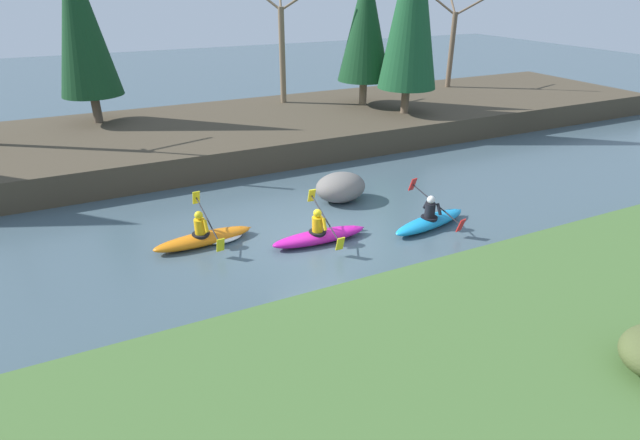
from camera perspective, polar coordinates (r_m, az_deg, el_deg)
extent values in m
plane|color=#425660|center=(14.06, 0.16, -1.91)|extent=(90.00, 90.00, 0.00)
cube|color=#476B33|center=(9.40, 19.00, -17.55)|extent=(44.00, 7.11, 0.56)
cube|color=#473D2D|center=(22.35, -10.69, 9.68)|extent=(44.00, 8.37, 1.04)
cylinder|color=brown|center=(23.61, -24.17, 11.52)|extent=(0.36, 0.36, 1.16)
cone|color=#143D1E|center=(23.14, -25.83, 20.00)|extent=(2.47, 2.47, 5.94)
cylinder|color=#7A664C|center=(25.04, 4.93, 14.33)|extent=(0.36, 0.36, 1.16)
cone|color=#143D1E|center=(24.62, 5.23, 21.64)|extent=(2.48, 2.48, 5.23)
cylinder|color=brown|center=(23.61, 9.70, 13.34)|extent=(0.36, 0.36, 1.14)
cone|color=#194C28|center=(23.11, 10.53, 23.48)|extent=(2.58, 2.58, 7.21)
cylinder|color=#7A664C|center=(25.23, -4.33, 18.15)|extent=(0.28, 0.28, 4.40)
cylinder|color=brown|center=(30.08, 14.78, 18.22)|extent=(0.28, 0.28, 3.96)
cylinder|color=brown|center=(29.91, 13.50, 23.05)|extent=(1.48, 1.27, 1.34)
cylinder|color=brown|center=(29.90, 17.26, 22.50)|extent=(1.56, 1.33, 1.18)
cylinder|color=brown|center=(30.68, 14.80, 23.12)|extent=(0.70, 1.67, 1.48)
ellipsoid|color=#1993D6|center=(14.87, 12.44, -0.21)|extent=(2.76, 1.11, 0.34)
cone|color=#1993D6|center=(15.75, 15.48, 1.02)|extent=(0.38, 0.26, 0.20)
cylinder|color=black|center=(14.77, 12.37, 0.24)|extent=(0.56, 0.56, 0.08)
cylinder|color=black|center=(14.67, 12.46, 1.12)|extent=(0.35, 0.35, 0.42)
sphere|color=white|center=(14.54, 12.58, 2.29)|extent=(0.27, 0.27, 0.23)
cylinder|color=black|center=(14.85, 12.06, 1.83)|extent=(0.13, 0.24, 0.35)
cylinder|color=black|center=(14.57, 13.45, 1.21)|extent=(0.13, 0.24, 0.35)
cylinder|color=black|center=(14.78, 13.10, 1.79)|extent=(0.40, 1.88, 0.65)
cube|color=red|center=(15.24, 10.55, 4.03)|extent=(0.23, 0.19, 0.41)
cube|color=red|center=(14.38, 15.80, -0.59)|extent=(0.23, 0.19, 0.41)
ellipsoid|color=#C61999|center=(13.69, -0.09, -1.92)|extent=(2.72, 0.69, 0.34)
cone|color=#C61999|center=(14.17, 4.52, -0.92)|extent=(0.36, 0.21, 0.20)
cylinder|color=black|center=(13.60, -0.29, -1.42)|extent=(0.50, 0.50, 0.08)
cylinder|color=yellow|center=(13.49, -0.29, -0.47)|extent=(0.31, 0.31, 0.42)
sphere|color=yellow|center=(13.35, -0.29, 0.78)|extent=(0.24, 0.24, 0.23)
cylinder|color=yellow|center=(13.69, -0.30, 0.33)|extent=(0.10, 0.23, 0.35)
cylinder|color=yellow|center=(13.29, 0.52, -0.48)|extent=(0.10, 0.23, 0.35)
cylinder|color=black|center=(13.52, 0.61, 0.18)|extent=(0.10, 1.91, 0.65)
cube|color=yellow|center=(14.19, -0.95, 2.82)|extent=(0.21, 0.16, 0.41)
cube|color=yellow|center=(12.89, 2.33, -2.73)|extent=(0.21, 0.16, 0.41)
ellipsoid|color=orange|center=(13.94, -13.20, -2.11)|extent=(2.73, 0.78, 0.34)
cone|color=orange|center=(14.26, -8.46, -0.94)|extent=(0.36, 0.22, 0.20)
cylinder|color=black|center=(13.87, -13.45, -1.63)|extent=(0.51, 0.51, 0.08)
cylinder|color=yellow|center=(13.76, -13.56, -0.70)|extent=(0.32, 0.32, 0.42)
sphere|color=yellow|center=(13.62, -13.70, 0.52)|extent=(0.25, 0.25, 0.23)
cylinder|color=yellow|center=(13.95, -13.49, 0.09)|extent=(0.11, 0.23, 0.35)
cylinder|color=yellow|center=(13.53, -12.90, -0.68)|extent=(0.11, 0.23, 0.35)
cylinder|color=black|center=(13.76, -12.70, -0.02)|extent=(0.17, 1.91, 0.65)
cube|color=yellow|center=(14.47, -13.97, 2.50)|extent=(0.21, 0.17, 0.41)
cube|color=yellow|center=(13.08, -11.30, -2.82)|extent=(0.21, 0.17, 0.41)
ellipsoid|color=white|center=(14.11, -11.05, -1.90)|extent=(1.15, 0.77, 0.18)
ellipsoid|color=slate|center=(16.20, 2.37, 3.77)|extent=(1.67, 1.31, 0.95)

